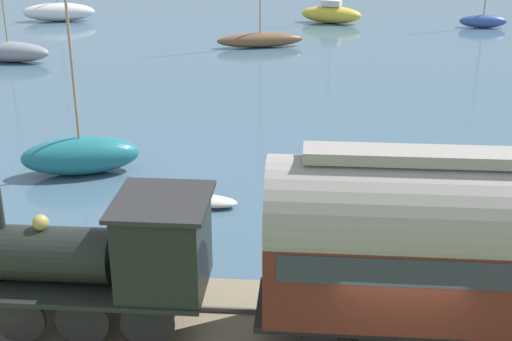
{
  "coord_description": "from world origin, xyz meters",
  "views": [
    {
      "loc": [
        -12.91,
        1.91,
        9.8
      ],
      "look_at": [
        7.65,
        3.56,
        1.61
      ],
      "focal_mm": 50.0,
      "sensor_mm": 36.0,
      "label": 1
    }
  ],
  "objects_px": {
    "sailboat_blue": "(483,20)",
    "sailboat_gray": "(9,51)",
    "sailboat_teal": "(81,155)",
    "sailboat_brown": "(260,39)",
    "steam_locomotive": "(109,254)",
    "sailboat_yellow": "(331,14)",
    "rowboat_near_shore": "(507,253)",
    "passenger_coach": "(479,243)",
    "sailboat_white": "(59,12)",
    "rowboat_far_out": "(204,201)"
  },
  "relations": [
    {
      "from": "sailboat_teal",
      "to": "sailboat_yellow",
      "type": "relative_size",
      "value": 1.33
    },
    {
      "from": "sailboat_teal",
      "to": "rowboat_far_out",
      "type": "xyz_separation_m",
      "value": [
        -2.51,
        -4.93,
        -0.55
      ]
    },
    {
      "from": "sailboat_brown",
      "to": "steam_locomotive",
      "type": "bearing_deg",
      "value": 164.1
    },
    {
      "from": "steam_locomotive",
      "to": "sailboat_teal",
      "type": "bearing_deg",
      "value": 21.5
    },
    {
      "from": "sailboat_teal",
      "to": "sailboat_blue",
      "type": "relative_size",
      "value": 1.11
    },
    {
      "from": "steam_locomotive",
      "to": "passenger_coach",
      "type": "relative_size",
      "value": 0.62
    },
    {
      "from": "sailboat_yellow",
      "to": "sailboat_teal",
      "type": "bearing_deg",
      "value": 177.66
    },
    {
      "from": "sailboat_yellow",
      "to": "rowboat_near_shore",
      "type": "relative_size",
      "value": 2.68
    },
    {
      "from": "sailboat_yellow",
      "to": "rowboat_near_shore",
      "type": "bearing_deg",
      "value": -159.16
    },
    {
      "from": "sailboat_teal",
      "to": "passenger_coach",
      "type": "bearing_deg",
      "value": -146.52
    },
    {
      "from": "passenger_coach",
      "to": "sailboat_white",
      "type": "bearing_deg",
      "value": 29.59
    },
    {
      "from": "sailboat_teal",
      "to": "sailboat_brown",
      "type": "xyz_separation_m",
      "value": [
        22.84,
        -4.86,
        -0.19
      ]
    },
    {
      "from": "passenger_coach",
      "to": "sailboat_blue",
      "type": "bearing_deg",
      "value": -12.4
    },
    {
      "from": "sailboat_gray",
      "to": "rowboat_near_shore",
      "type": "xyz_separation_m",
      "value": [
        -22.86,
        -23.91,
        -0.44
      ]
    },
    {
      "from": "sailboat_blue",
      "to": "rowboat_near_shore",
      "type": "relative_size",
      "value": 3.22
    },
    {
      "from": "steam_locomotive",
      "to": "sailboat_yellow",
      "type": "xyz_separation_m",
      "value": [
        42.46,
        -5.7,
        -1.54
      ]
    },
    {
      "from": "passenger_coach",
      "to": "rowboat_near_shore",
      "type": "distance_m",
      "value": 5.77
    },
    {
      "from": "sailboat_white",
      "to": "sailboat_gray",
      "type": "xyz_separation_m",
      "value": [
        -14.08,
        -1.77,
        -0.08
      ]
    },
    {
      "from": "rowboat_near_shore",
      "to": "passenger_coach",
      "type": "bearing_deg",
      "value": 159.06
    },
    {
      "from": "sailboat_blue",
      "to": "steam_locomotive",
      "type": "bearing_deg",
      "value": 158.13
    },
    {
      "from": "sailboat_teal",
      "to": "sailboat_gray",
      "type": "bearing_deg",
      "value": 13.52
    },
    {
      "from": "sailboat_blue",
      "to": "sailboat_brown",
      "type": "xyz_separation_m",
      "value": [
        -8.39,
        16.18,
        -0.02
      ]
    },
    {
      "from": "sailboat_teal",
      "to": "rowboat_near_shore",
      "type": "relative_size",
      "value": 3.57
    },
    {
      "from": "sailboat_gray",
      "to": "rowboat_far_out",
      "type": "bearing_deg",
      "value": -138.11
    },
    {
      "from": "sailboat_brown",
      "to": "sailboat_blue",
      "type": "bearing_deg",
      "value": -76.98
    },
    {
      "from": "sailboat_teal",
      "to": "sailboat_blue",
      "type": "height_order",
      "value": "sailboat_teal"
    },
    {
      "from": "sailboat_brown",
      "to": "passenger_coach",
      "type": "bearing_deg",
      "value": 177.72
    },
    {
      "from": "sailboat_gray",
      "to": "sailboat_white",
      "type": "bearing_deg",
      "value": 12.33
    },
    {
      "from": "sailboat_white",
      "to": "sailboat_brown",
      "type": "relative_size",
      "value": 0.99
    },
    {
      "from": "sailboat_teal",
      "to": "sailboat_blue",
      "type": "distance_m",
      "value": 37.66
    },
    {
      "from": "sailboat_teal",
      "to": "rowboat_near_shore",
      "type": "bearing_deg",
      "value": -127.47
    },
    {
      "from": "sailboat_blue",
      "to": "sailboat_white",
      "type": "bearing_deg",
      "value": 90.08
    },
    {
      "from": "sailboat_white",
      "to": "sailboat_gray",
      "type": "distance_m",
      "value": 14.19
    },
    {
      "from": "sailboat_blue",
      "to": "passenger_coach",
      "type": "bearing_deg",
      "value": 168.12
    },
    {
      "from": "steam_locomotive",
      "to": "sailboat_gray",
      "type": "xyz_separation_m",
      "value": [
        27.55,
        13.93,
        -1.61
      ]
    },
    {
      "from": "sailboat_teal",
      "to": "rowboat_far_out",
      "type": "distance_m",
      "value": 5.56
    },
    {
      "from": "passenger_coach",
      "to": "sailboat_gray",
      "type": "xyz_separation_m",
      "value": [
        27.55,
        21.87,
        -2.22
      ]
    },
    {
      "from": "steam_locomotive",
      "to": "sailboat_brown",
      "type": "distance_m",
      "value": 33.05
    },
    {
      "from": "rowboat_near_shore",
      "to": "sailboat_blue",
      "type": "bearing_deg",
      "value": -8.35
    },
    {
      "from": "steam_locomotive",
      "to": "sailboat_teal",
      "type": "relative_size",
      "value": 0.67
    },
    {
      "from": "sailboat_gray",
      "to": "sailboat_yellow",
      "type": "bearing_deg",
      "value": -47.61
    },
    {
      "from": "sailboat_white",
      "to": "sailboat_yellow",
      "type": "height_order",
      "value": "sailboat_white"
    },
    {
      "from": "steam_locomotive",
      "to": "rowboat_near_shore",
      "type": "height_order",
      "value": "steam_locomotive"
    },
    {
      "from": "steam_locomotive",
      "to": "sailboat_white",
      "type": "xyz_separation_m",
      "value": [
        41.63,
        15.69,
        -1.53
      ]
    },
    {
      "from": "passenger_coach",
      "to": "sailboat_blue",
      "type": "relative_size",
      "value": 1.2
    },
    {
      "from": "sailboat_white",
      "to": "rowboat_near_shore",
      "type": "xyz_separation_m",
      "value": [
        -36.94,
        -25.68,
        -0.52
      ]
    },
    {
      "from": "steam_locomotive",
      "to": "sailboat_teal",
      "type": "distance_m",
      "value": 11.01
    },
    {
      "from": "sailboat_blue",
      "to": "sailboat_gray",
      "type": "distance_m",
      "value": 33.92
    },
    {
      "from": "sailboat_blue",
      "to": "sailboat_gray",
      "type": "xyz_separation_m",
      "value": [
        -13.83,
        30.97,
        0.1
      ]
    },
    {
      "from": "rowboat_near_shore",
      "to": "sailboat_white",
      "type": "bearing_deg",
      "value": 37.35
    }
  ]
}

